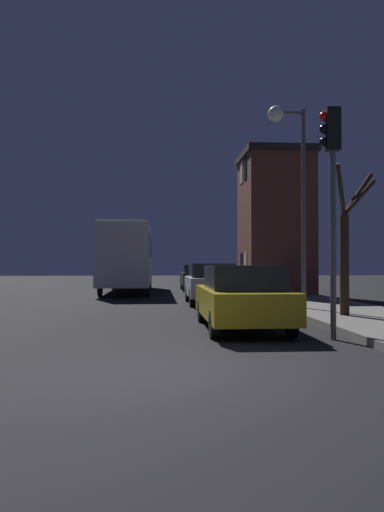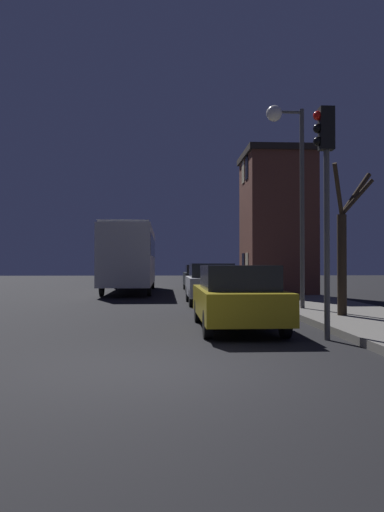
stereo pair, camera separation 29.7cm
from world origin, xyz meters
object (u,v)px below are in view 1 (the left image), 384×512
at_px(car_mid_lane, 211,283).
at_px(car_far_lane, 196,277).
at_px(car_near_lane, 241,296).
at_px(bare_tree, 347,246).
at_px(streetlamp, 289,158).
at_px(bus, 128,254).
at_px(traffic_light, 331,174).

distance_m(car_mid_lane, car_far_lane, 10.01).
xyz_separation_m(car_near_lane, car_far_lane, (0.28, 17.60, 0.01)).
distance_m(bare_tree, car_near_lane, 3.78).
relative_size(bare_tree, car_mid_lane, 1.01).
height_order(car_mid_lane, car_far_lane, car_mid_lane).
xyz_separation_m(streetlamp, bus, (-5.85, 12.43, -2.82)).
relative_size(car_near_lane, car_mid_lane, 1.14).
height_order(bus, car_far_lane, bus).
bearing_deg(streetlamp, bare_tree, -65.38).
distance_m(streetlamp, car_far_lane, 14.59).
bearing_deg(traffic_light, bus, 106.35).
relative_size(car_mid_lane, car_far_lane, 0.99).
distance_m(traffic_light, bare_tree, 3.91).
relative_size(bus, car_mid_lane, 2.70).
height_order(bare_tree, car_mid_lane, bare_tree).
relative_size(bare_tree, car_far_lane, 1.00).
distance_m(bare_tree, bus, 16.19).
bearing_deg(bare_tree, bus, 115.11).
bearing_deg(traffic_light, bare_tree, 63.99).
bearing_deg(bare_tree, traffic_light, -116.01).
bearing_deg(car_near_lane, traffic_light, -47.76).
distance_m(bus, car_far_lane, 4.39).
xyz_separation_m(traffic_light, car_near_lane, (-1.61, 1.77, -2.66)).
height_order(car_near_lane, car_mid_lane, car_mid_lane).
relative_size(traffic_light, bus, 0.44).
xyz_separation_m(streetlamp, bare_tree, (1.02, -2.22, -2.89)).
xyz_separation_m(traffic_light, car_mid_lane, (-1.54, 9.35, -2.63)).
bearing_deg(car_mid_lane, streetlamp, -61.00).
bearing_deg(car_mid_lane, traffic_light, -80.63).
distance_m(streetlamp, traffic_light, 5.75).
bearing_deg(car_mid_lane, car_near_lane, -90.48).
bearing_deg(traffic_light, car_near_lane, 132.24).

